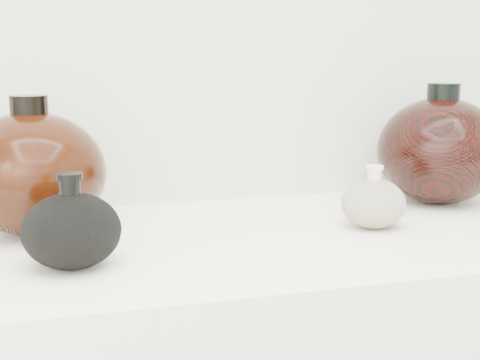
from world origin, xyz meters
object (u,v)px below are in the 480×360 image
object	(u,v)px
black_gourd_vase	(72,230)
left_round_pot	(33,173)
cream_gourd_vase	(373,203)
right_round_pot	(440,150)

from	to	relation	value
black_gourd_vase	left_round_pot	world-z (taller)	left_round_pot
cream_gourd_vase	black_gourd_vase	bearing A→B (deg)	-171.01
black_gourd_vase	cream_gourd_vase	distance (m)	0.46
cream_gourd_vase	left_round_pot	size ratio (longest dim) A/B	0.53
cream_gourd_vase	right_round_pot	size ratio (longest dim) A/B	0.50
cream_gourd_vase	right_round_pot	world-z (taller)	right_round_pot
cream_gourd_vase	left_round_pot	world-z (taller)	left_round_pot
black_gourd_vase	left_round_pot	xyz separation A→B (m)	(-0.05, 0.19, 0.04)
black_gourd_vase	left_round_pot	distance (m)	0.20
left_round_pot	cream_gourd_vase	bearing A→B (deg)	-12.69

